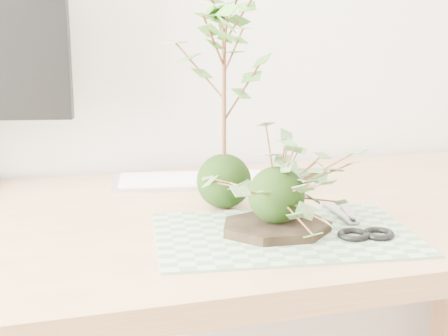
% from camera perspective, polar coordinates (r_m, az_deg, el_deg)
% --- Properties ---
extents(desk, '(1.60, 0.70, 0.74)m').
position_cam_1_polar(desk, '(1.13, -1.66, -8.35)').
color(desk, tan).
rests_on(desk, ground_plane).
extents(cutting_mat, '(0.43, 0.32, 0.00)m').
position_cam_1_polar(cutting_mat, '(0.99, 5.48, -6.01)').
color(cutting_mat, '#59785B').
rests_on(cutting_mat, desk).
extents(stone_dish, '(0.19, 0.19, 0.01)m').
position_cam_1_polar(stone_dish, '(0.99, 4.76, -5.39)').
color(stone_dish, black).
rests_on(stone_dish, cutting_mat).
extents(ivy_kokedama, '(0.32, 0.32, 0.18)m').
position_cam_1_polar(ivy_kokedama, '(0.97, 4.86, -0.07)').
color(ivy_kokedama, black).
rests_on(ivy_kokedama, stone_dish).
extents(maple_kokedama, '(0.24, 0.24, 0.41)m').
position_cam_1_polar(maple_kokedama, '(1.08, -0.01, 11.07)').
color(maple_kokedama, black).
rests_on(maple_kokedama, desk).
extents(keyboard, '(0.43, 0.19, 0.02)m').
position_cam_1_polar(keyboard, '(1.30, -0.98, -1.11)').
color(keyboard, silver).
rests_on(keyboard, desk).
extents(scissors, '(0.10, 0.20, 0.01)m').
position_cam_1_polar(scissors, '(1.01, 12.62, -5.44)').
color(scissors, '#91929D').
rests_on(scissors, cutting_mat).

